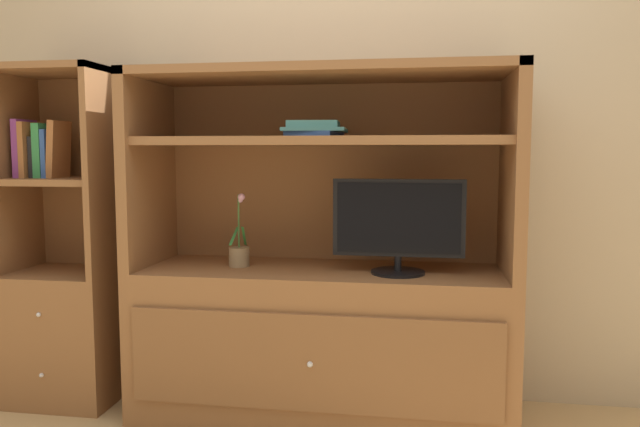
{
  "coord_description": "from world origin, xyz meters",
  "views": [
    {
      "loc": [
        0.43,
        -2.27,
        1.18
      ],
      "look_at": [
        0.0,
        0.35,
        0.92
      ],
      "focal_mm": 34.89,
      "sensor_mm": 36.0,
      "label": 1
    }
  ],
  "objects_px": {
    "upright_book_row": "(41,151)",
    "potted_plant": "(239,253)",
    "magazine_stack": "(315,129)",
    "tv_monitor": "(398,224)",
    "media_console": "(322,306)",
    "bookshelf_tall": "(67,292)"
  },
  "relations": [
    {
      "from": "tv_monitor",
      "to": "potted_plant",
      "type": "relative_size",
      "value": 1.68
    },
    {
      "from": "magazine_stack",
      "to": "media_console",
      "type": "bearing_deg",
      "value": 8.5
    },
    {
      "from": "tv_monitor",
      "to": "upright_book_row",
      "type": "relative_size",
      "value": 2.03
    },
    {
      "from": "media_console",
      "to": "upright_book_row",
      "type": "relative_size",
      "value": 6.07
    },
    {
      "from": "upright_book_row",
      "to": "potted_plant",
      "type": "bearing_deg",
      "value": -0.25
    },
    {
      "from": "magazine_stack",
      "to": "upright_book_row",
      "type": "distance_m",
      "value": 1.3
    },
    {
      "from": "media_console",
      "to": "upright_book_row",
      "type": "xyz_separation_m",
      "value": [
        -1.33,
        -0.01,
        0.69
      ]
    },
    {
      "from": "bookshelf_tall",
      "to": "magazine_stack",
      "type": "bearing_deg",
      "value": -0.39
    },
    {
      "from": "tv_monitor",
      "to": "magazine_stack",
      "type": "distance_m",
      "value": 0.55
    },
    {
      "from": "tv_monitor",
      "to": "bookshelf_tall",
      "type": "height_order",
      "value": "bookshelf_tall"
    },
    {
      "from": "potted_plant",
      "to": "upright_book_row",
      "type": "relative_size",
      "value": 1.21
    },
    {
      "from": "magazine_stack",
      "to": "bookshelf_tall",
      "type": "bearing_deg",
      "value": 179.61
    },
    {
      "from": "potted_plant",
      "to": "media_console",
      "type": "bearing_deg",
      "value": 1.46
    },
    {
      "from": "upright_book_row",
      "to": "tv_monitor",
      "type": "bearing_deg",
      "value": -2.03
    },
    {
      "from": "media_console",
      "to": "potted_plant",
      "type": "relative_size",
      "value": 5.0
    },
    {
      "from": "tv_monitor",
      "to": "media_console",
      "type": "bearing_deg",
      "value": 169.11
    },
    {
      "from": "media_console",
      "to": "magazine_stack",
      "type": "relative_size",
      "value": 5.03
    },
    {
      "from": "potted_plant",
      "to": "magazine_stack",
      "type": "relative_size",
      "value": 1.01
    },
    {
      "from": "magazine_stack",
      "to": "bookshelf_tall",
      "type": "distance_m",
      "value": 1.43
    },
    {
      "from": "potted_plant",
      "to": "bookshelf_tall",
      "type": "height_order",
      "value": "bookshelf_tall"
    },
    {
      "from": "media_console",
      "to": "tv_monitor",
      "type": "distance_m",
      "value": 0.51
    },
    {
      "from": "bookshelf_tall",
      "to": "potted_plant",
      "type": "bearing_deg",
      "value": -0.88
    }
  ]
}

